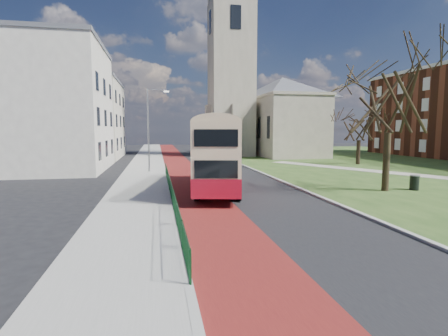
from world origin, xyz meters
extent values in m
plane|color=black|center=(0.00, 0.00, 0.00)|extent=(160.00, 160.00, 0.00)
cube|color=black|center=(1.50, 20.00, 0.01)|extent=(9.00, 120.00, 0.01)
cube|color=#591414|center=(-1.20, 20.00, 0.01)|extent=(3.40, 120.00, 0.01)
cube|color=gray|center=(-5.00, 20.00, 0.06)|extent=(4.00, 120.00, 0.12)
cube|color=#999993|center=(-3.00, 20.00, 0.07)|extent=(0.25, 120.00, 0.13)
cube|color=#999993|center=(6.10, 22.00, 0.07)|extent=(0.25, 80.00, 0.13)
cube|color=#2A4719|center=(26.00, 22.00, 0.02)|extent=(40.00, 80.00, 0.04)
cube|color=#9E998C|center=(20.00, 10.00, 0.06)|extent=(18.84, 32.82, 0.03)
cylinder|color=#0D3A1A|center=(-2.95, 4.00, 1.10)|extent=(0.04, 24.00, 0.04)
cylinder|color=#0D3A1A|center=(-2.95, 4.00, 0.15)|extent=(0.04, 24.00, 0.04)
cube|color=gray|center=(8.00, 38.00, 12.00)|extent=(6.50, 6.50, 24.00)
cube|color=gray|center=(16.50, 38.00, 4.50)|extent=(9.00, 18.00, 9.00)
pyramid|color=#565960|center=(16.50, 38.00, 12.60)|extent=(9.00, 18.00, 3.60)
cube|color=beige|center=(-14.00, 22.00, 6.25)|extent=(10.00, 14.00, 12.50)
cube|color=#565960|center=(-14.00, 22.00, 12.75)|extent=(10.30, 14.30, 0.50)
cube|color=beige|center=(-14.00, 38.00, 5.50)|extent=(10.00, 16.00, 11.00)
cube|color=#565960|center=(-14.00, 38.00, 11.25)|extent=(10.30, 16.30, 0.50)
cylinder|color=gray|center=(-4.50, 18.00, 4.12)|extent=(0.16, 0.16, 8.00)
cylinder|color=gray|center=(-3.60, 18.00, 8.02)|extent=(1.80, 0.10, 0.10)
cube|color=silver|center=(-2.70, 18.00, 7.87)|extent=(0.50, 0.18, 0.12)
cube|color=#A60F22|center=(0.54, 6.73, 1.08)|extent=(5.14, 11.96, 1.06)
cube|color=beige|center=(0.54, 6.73, 3.15)|extent=(5.10, 11.90, 3.07)
cube|color=black|center=(-0.69, 7.33, 2.19)|extent=(2.11, 9.34, 1.01)
cube|color=black|center=(1.91, 6.76, 2.19)|extent=(2.11, 9.34, 1.01)
cube|color=black|center=(-0.76, 7.02, 3.78)|extent=(2.31, 10.25, 0.95)
cube|color=black|center=(1.84, 6.45, 3.78)|extent=(2.31, 10.25, 0.95)
cube|color=black|center=(1.78, 12.39, 2.19)|extent=(2.34, 0.59, 1.11)
cube|color=black|center=(1.78, 12.39, 3.78)|extent=(2.34, 0.59, 0.95)
cube|color=orange|center=(1.78, 12.39, 4.38)|extent=(1.87, 0.50, 0.32)
cylinder|color=black|center=(0.19, 10.86, 0.55)|extent=(0.55, 1.14, 1.10)
cylinder|color=black|center=(2.59, 10.34, 0.55)|extent=(0.55, 1.14, 1.10)
cylinder|color=black|center=(-1.41, 3.58, 0.55)|extent=(0.55, 1.14, 1.10)
cylinder|color=black|center=(0.99, 3.05, 0.55)|extent=(0.55, 1.14, 1.10)
cylinder|color=#2F2617|center=(11.55, 4.17, 2.03)|extent=(0.59, 0.59, 3.98)
cylinder|color=black|center=(20.10, 21.22, 1.49)|extent=(0.52, 0.52, 2.89)
cylinder|color=black|center=(13.73, 4.07, 0.53)|extent=(0.77, 0.77, 0.97)
cylinder|color=gray|center=(13.73, 4.07, 1.05)|extent=(0.82, 0.82, 0.06)
camera|label=1|loc=(-3.76, -16.87, 4.23)|focal=28.00mm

